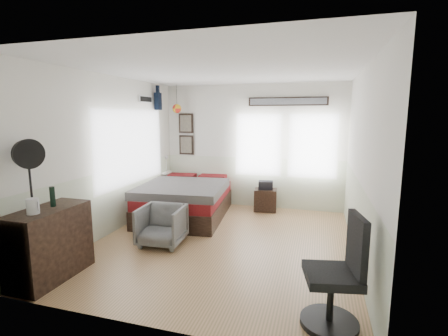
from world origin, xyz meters
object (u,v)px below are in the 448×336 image
(dresser, at_px, (50,243))
(task_chair, at_px, (338,282))
(armchair, at_px, (162,225))
(nightstand, at_px, (265,200))
(bed, at_px, (186,200))

(dresser, distance_m, task_chair, 3.40)
(dresser, distance_m, armchair, 1.61)
(armchair, distance_m, task_chair, 2.90)
(nightstand, xyz_separation_m, task_chair, (1.29, -3.68, 0.22))
(bed, height_order, armchair, bed)
(dresser, distance_m, nightstand, 4.25)
(bed, xyz_separation_m, nightstand, (1.49, 0.84, -0.11))
(bed, distance_m, task_chair, 3.97)
(armchair, distance_m, nightstand, 2.65)
(bed, height_order, dresser, dresser)
(bed, bearing_deg, dresser, -108.45)
(armchair, xyz_separation_m, nightstand, (1.27, 2.32, -0.08))
(task_chair, bearing_deg, bed, 122.77)
(dresser, height_order, armchair, dresser)
(armchair, bearing_deg, bed, 93.97)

